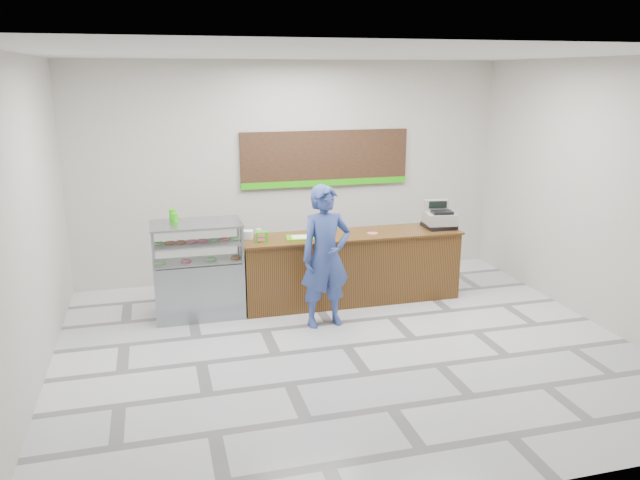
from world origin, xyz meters
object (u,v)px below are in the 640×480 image
object	(u,v)px
sales_counter	(351,267)
customer	(326,257)
display_case	(198,269)
cash_register	(439,218)
serving_tray	(301,238)

from	to	relation	value
sales_counter	customer	world-z (taller)	customer
display_case	customer	world-z (taller)	customer
display_case	cash_register	bearing A→B (deg)	0.20
cash_register	customer	bearing A→B (deg)	-150.68
display_case	serving_tray	world-z (taller)	display_case
display_case	cash_register	distance (m)	3.65
display_case	cash_register	size ratio (longest dim) A/B	2.65
sales_counter	customer	bearing A→B (deg)	-127.70
sales_counter	cash_register	xyz separation A→B (m)	(1.39, 0.01, 0.67)
sales_counter	cash_register	bearing A→B (deg)	0.53
sales_counter	display_case	size ratio (longest dim) A/B	2.45
display_case	serving_tray	xyz separation A→B (m)	(1.44, -0.07, 0.36)
display_case	sales_counter	bearing A→B (deg)	-0.00
display_case	cash_register	world-z (taller)	cash_register
sales_counter	cash_register	distance (m)	1.54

